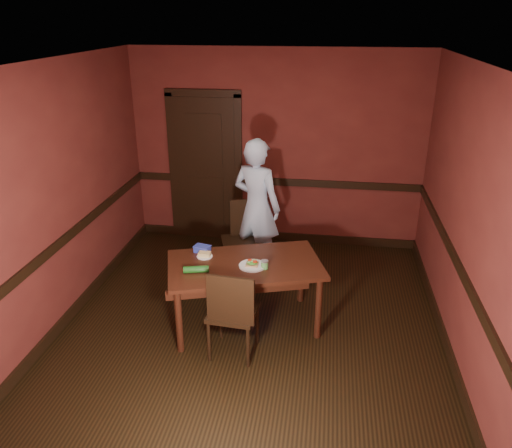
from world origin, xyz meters
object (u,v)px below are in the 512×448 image
(sauce_jar, at_px, (265,264))
(chair_near, at_px, (233,310))
(food_tub, at_px, (202,249))
(sandwich_plate, at_px, (252,265))
(chair_far, at_px, (241,241))
(cheese_saucer, at_px, (205,255))
(person, at_px, (257,207))
(dining_table, at_px, (245,294))

(sauce_jar, bearing_deg, chair_near, -121.16)
(sauce_jar, relative_size, food_tub, 0.46)
(sandwich_plate, height_order, sauce_jar, sauce_jar)
(sauce_jar, bearing_deg, chair_far, 111.62)
(chair_far, xyz_separation_m, sandwich_plate, (0.32, -1.11, 0.27))
(sandwich_plate, relative_size, cheese_saucer, 1.63)
(person, height_order, food_tub, person)
(dining_table, distance_m, food_tub, 0.67)
(sandwich_plate, bearing_deg, cheese_saucer, 164.95)
(sauce_jar, distance_m, cheese_saucer, 0.68)
(food_tub, bearing_deg, sauce_jar, -7.77)
(dining_table, xyz_separation_m, chair_near, (-0.03, -0.49, 0.11))
(sandwich_plate, xyz_separation_m, sauce_jar, (0.13, -0.02, 0.03))
(dining_table, bearing_deg, chair_near, -111.47)
(dining_table, relative_size, person, 0.90)
(sandwich_plate, height_order, food_tub, food_tub)
(cheese_saucer, bearing_deg, chair_far, 77.70)
(chair_far, distance_m, person, 0.47)
(person, relative_size, food_tub, 9.14)
(sandwich_plate, distance_m, cheese_saucer, 0.55)
(sandwich_plate, distance_m, sauce_jar, 0.13)
(person, height_order, cheese_saucer, person)
(food_tub, bearing_deg, dining_table, -8.11)
(chair_near, bearing_deg, cheese_saucer, -49.60)
(food_tub, bearing_deg, cheese_saucer, -51.31)
(sandwich_plate, bearing_deg, person, 96.26)
(dining_table, xyz_separation_m, person, (-0.06, 1.24, 0.50))
(chair_far, distance_m, sandwich_plate, 1.18)
(dining_table, relative_size, sandwich_plate, 5.77)
(chair_near, relative_size, sandwich_plate, 3.52)
(dining_table, bearing_deg, sandwich_plate, -51.26)
(person, bearing_deg, cheese_saucer, 93.53)
(chair_near, xyz_separation_m, food_tub, (-0.46, 0.68, 0.29))
(cheese_saucer, bearing_deg, sandwich_plate, -15.05)
(chair_near, distance_m, sandwich_plate, 0.52)
(chair_far, relative_size, sandwich_plate, 3.57)
(chair_far, bearing_deg, food_tub, -124.30)
(person, bearing_deg, sauce_jar, 123.62)
(chair_near, relative_size, sauce_jar, 10.80)
(chair_far, xyz_separation_m, chair_near, (0.20, -1.54, -0.01))
(sandwich_plate, xyz_separation_m, cheese_saucer, (-0.53, 0.14, 0.00))
(chair_far, height_order, food_tub, chair_far)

